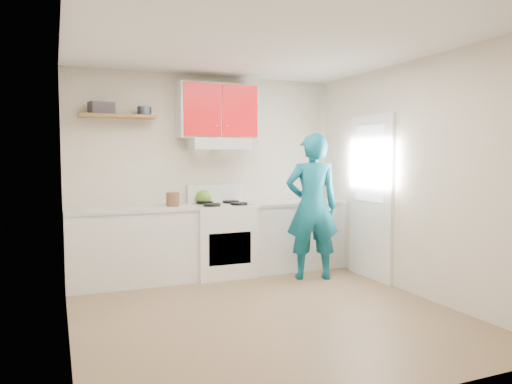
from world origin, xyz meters
name	(u,v)px	position (x,y,z in m)	size (l,w,h in m)	color
floor	(263,312)	(0.00, 0.00, 0.00)	(3.80, 3.80, 0.00)	brown
ceiling	(264,45)	(0.00, 0.00, 2.60)	(3.60, 3.80, 0.04)	white
back_wall	(207,174)	(0.00, 1.90, 1.30)	(3.60, 0.04, 2.60)	beige
front_wall	(389,196)	(0.00, -1.90, 1.30)	(3.60, 0.04, 2.60)	beige
left_wall	(65,185)	(-1.80, 0.00, 1.30)	(0.04, 3.80, 2.60)	beige
right_wall	(411,178)	(1.80, 0.00, 1.30)	(0.04, 3.80, 2.60)	beige
door	(371,197)	(1.78, 0.70, 1.02)	(0.05, 0.85, 2.05)	white
door_glass	(370,163)	(1.75, 0.70, 1.45)	(0.01, 0.55, 0.95)	white
counter_left	(132,247)	(-1.04, 1.60, 0.45)	(1.52, 0.60, 0.90)	silver
counter_right	(293,235)	(1.14, 1.60, 0.45)	(1.32, 0.60, 0.90)	silver
stove	(222,240)	(0.10, 1.57, 0.46)	(0.76, 0.65, 0.92)	white
range_hood	(219,144)	(0.10, 1.68, 1.70)	(0.76, 0.44, 0.15)	silver
upper_cabinets	(217,111)	(0.10, 1.73, 2.12)	(1.02, 0.33, 0.70)	red
shelf	(118,116)	(-1.15, 1.75, 2.02)	(0.90, 0.30, 0.04)	brown
books	(101,108)	(-1.34, 1.73, 2.11)	(0.27, 0.20, 0.14)	#362F36
tin	(144,111)	(-0.84, 1.72, 2.09)	(0.17, 0.17, 0.10)	#333D4C
kettle	(204,197)	(-0.09, 1.74, 1.01)	(0.21, 0.21, 0.18)	#518024
crock	(173,200)	(-0.54, 1.57, 1.00)	(0.16, 0.16, 0.19)	#533324
cutting_board	(287,202)	(1.07, 1.64, 0.91)	(0.32, 0.23, 0.02)	olive
silicone_mat	(312,201)	(1.45, 1.63, 0.90)	(0.33, 0.27, 0.01)	red
person	(312,207)	(1.09, 0.96, 0.91)	(0.66, 0.44, 1.82)	#0C5B6F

